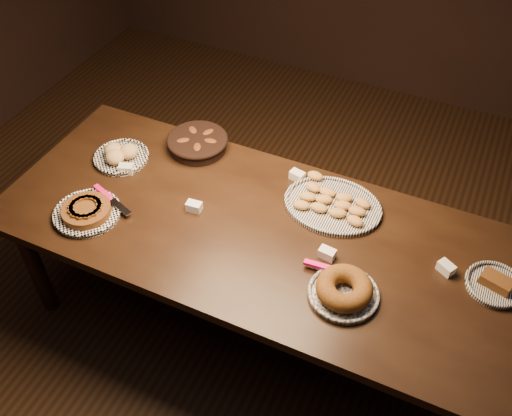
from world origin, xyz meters
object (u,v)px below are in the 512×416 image
at_px(bundt_cake_plate, 344,290).
at_px(buffet_table, 257,239).
at_px(apple_tart_plate, 87,211).
at_px(madeleine_platter, 332,204).

bearing_deg(bundt_cake_plate, buffet_table, 151.73).
relative_size(apple_tart_plate, bundt_cake_plate, 1.01).
relative_size(madeleine_platter, bundt_cake_plate, 1.32).
bearing_deg(madeleine_platter, buffet_table, -114.97).
xyz_separation_m(buffet_table, madeleine_platter, (0.26, 0.27, 0.09)).
xyz_separation_m(buffet_table, apple_tart_plate, (-0.74, -0.25, 0.10)).
xyz_separation_m(apple_tart_plate, bundt_cake_plate, (1.21, 0.06, 0.02)).
bearing_deg(buffet_table, madeleine_platter, 45.81).
distance_m(buffet_table, apple_tart_plate, 0.79).
relative_size(buffet_table, bundt_cake_plate, 6.92).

